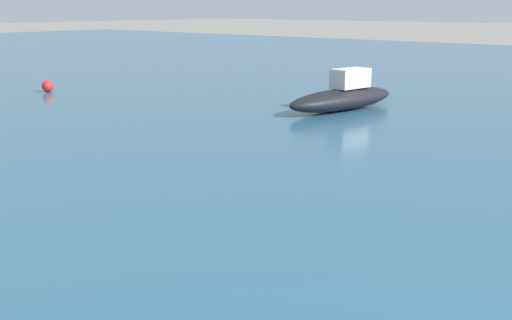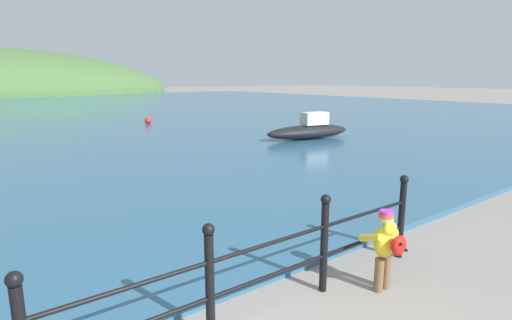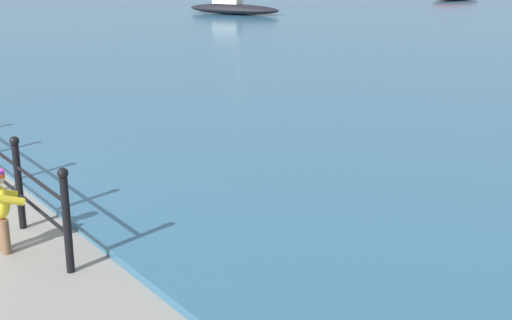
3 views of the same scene
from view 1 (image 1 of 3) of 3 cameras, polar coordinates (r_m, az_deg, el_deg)
The scene contains 2 objects.
boat_green_fishing at distance 15.96m, azimuth 8.32°, elevation 5.99°, with size 3.91×1.55×1.06m.
mooring_buoy at distance 20.24m, azimuth -19.22°, elevation 6.66°, with size 0.37×0.37×0.37m, color red.
Camera 1 is at (-3.91, 1.70, 2.75)m, focal length 42.00 mm.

